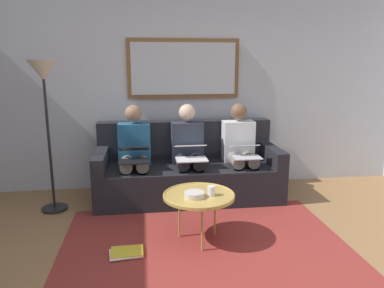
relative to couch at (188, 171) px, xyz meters
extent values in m
cube|color=#B7BCC6|center=(0.00, -0.48, 0.99)|extent=(6.00, 0.12, 2.60)
cube|color=maroon|center=(0.00, 1.27, -0.31)|extent=(2.60, 1.80, 0.01)
cube|color=black|center=(0.00, 0.07, -0.10)|extent=(2.20, 0.90, 0.42)
cube|color=black|center=(0.00, -0.28, 0.35)|extent=(2.20, 0.20, 0.48)
cube|color=black|center=(-1.03, 0.07, 0.21)|extent=(0.14, 0.90, 0.20)
cube|color=black|center=(1.03, 0.07, 0.21)|extent=(0.14, 0.90, 0.20)
cube|color=brown|center=(0.00, -0.39, 1.24)|extent=(1.42, 0.04, 0.74)
cube|color=#B2B7BC|center=(0.00, -0.37, 1.24)|extent=(1.32, 0.01, 0.64)
cylinder|color=tan|center=(0.04, 1.22, 0.13)|extent=(0.66, 0.66, 0.03)
torus|color=tan|center=(0.04, 1.22, 0.15)|extent=(0.66, 0.66, 0.02)
cylinder|color=#B28E42|center=(0.04, 1.42, -0.10)|extent=(0.02, 0.02, 0.43)
cylinder|color=#B28E42|center=(-0.13, 1.12, -0.10)|extent=(0.02, 0.02, 0.43)
cylinder|color=#B28E42|center=(0.21, 1.12, -0.10)|extent=(0.02, 0.02, 0.43)
cylinder|color=silver|center=(-0.06, 1.26, 0.19)|extent=(0.07, 0.07, 0.09)
cylinder|color=beige|center=(0.09, 1.28, 0.17)|extent=(0.18, 0.18, 0.05)
cube|color=silver|center=(-0.64, -0.03, 0.36)|extent=(0.38, 0.22, 0.50)
sphere|color=brown|center=(-0.64, -0.03, 0.73)|extent=(0.20, 0.20, 0.20)
cylinder|color=gray|center=(-0.73, 0.18, 0.18)|extent=(0.14, 0.42, 0.14)
cylinder|color=gray|center=(-0.55, 0.18, 0.18)|extent=(0.14, 0.42, 0.14)
cylinder|color=gray|center=(-0.73, 0.39, -0.10)|extent=(0.11, 0.11, 0.42)
cylinder|color=gray|center=(-0.55, 0.39, -0.10)|extent=(0.11, 0.11, 0.42)
cube|color=silver|center=(-0.64, 0.39, 0.25)|extent=(0.32, 0.21, 0.01)
cube|color=silver|center=(-0.64, 0.26, 0.36)|extent=(0.32, 0.20, 0.07)
cube|color=#A5C6EA|center=(-0.64, 0.26, 0.37)|extent=(0.29, 0.18, 0.05)
cube|color=#2D3342|center=(0.00, -0.03, 0.36)|extent=(0.38, 0.22, 0.50)
sphere|color=beige|center=(0.00, -0.03, 0.73)|extent=(0.20, 0.20, 0.20)
cylinder|color=#232328|center=(-0.09, 0.18, 0.18)|extent=(0.14, 0.42, 0.14)
cylinder|color=#232328|center=(0.09, 0.18, 0.18)|extent=(0.14, 0.42, 0.14)
cylinder|color=#232328|center=(-0.09, 0.39, -0.10)|extent=(0.11, 0.11, 0.42)
cylinder|color=#232328|center=(0.09, 0.39, -0.10)|extent=(0.11, 0.11, 0.42)
cube|color=white|center=(0.00, 0.39, 0.25)|extent=(0.35, 0.24, 0.01)
cube|color=white|center=(0.00, 0.24, 0.38)|extent=(0.35, 0.23, 0.07)
cube|color=#A5C6EA|center=(0.00, 0.24, 0.38)|extent=(0.32, 0.20, 0.06)
cube|color=#235B84|center=(0.64, -0.03, 0.36)|extent=(0.38, 0.22, 0.50)
sphere|color=#997051|center=(0.64, -0.03, 0.73)|extent=(0.20, 0.20, 0.20)
cylinder|color=gray|center=(0.55, 0.18, 0.18)|extent=(0.14, 0.42, 0.14)
cylinder|color=gray|center=(0.73, 0.18, 0.18)|extent=(0.14, 0.42, 0.14)
cylinder|color=gray|center=(0.55, 0.39, -0.10)|extent=(0.11, 0.11, 0.42)
cylinder|color=gray|center=(0.73, 0.39, -0.10)|extent=(0.11, 0.11, 0.42)
cube|color=black|center=(0.64, 0.39, 0.25)|extent=(0.34, 0.22, 0.01)
cube|color=black|center=(0.64, 0.24, 0.36)|extent=(0.34, 0.21, 0.09)
cube|color=#A5C6EA|center=(0.64, 0.24, 0.37)|extent=(0.31, 0.18, 0.07)
cube|color=red|center=(0.70, 1.39, -0.30)|extent=(0.29, 0.21, 0.01)
cube|color=white|center=(0.71, 1.40, -0.29)|extent=(0.30, 0.23, 0.01)
cube|color=yellow|center=(0.70, 1.39, -0.28)|extent=(0.28, 0.21, 0.01)
cylinder|color=black|center=(1.55, 0.27, -0.30)|extent=(0.28, 0.28, 0.03)
cylinder|color=black|center=(1.55, 0.27, 0.44)|extent=(0.03, 0.03, 1.50)
cone|color=beige|center=(1.55, 0.27, 1.24)|extent=(0.32, 0.32, 0.22)
camera|label=1|loc=(0.53, 4.37, 1.34)|focal=34.71mm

